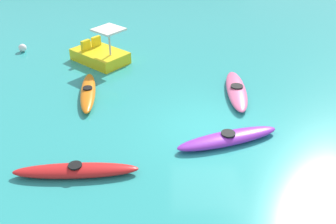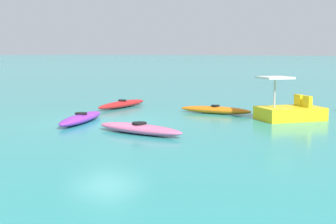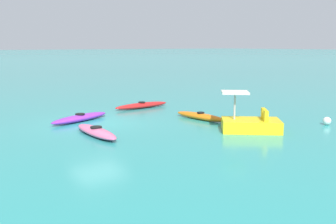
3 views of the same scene
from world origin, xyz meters
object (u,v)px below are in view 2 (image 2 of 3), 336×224
object	(u,v)px
kayak_purple	(81,118)
pedal_boat_yellow	(290,111)
kayak_orange	(215,110)
kayak_red	(122,104)
kayak_pink	(139,129)

from	to	relation	value
kayak_purple	pedal_boat_yellow	bearing A→B (deg)	127.79
kayak_orange	pedal_boat_yellow	size ratio (longest dim) A/B	1.14
kayak_orange	kayak_red	bearing A→B (deg)	-84.83
kayak_pink	kayak_purple	distance (m)	3.30
kayak_red	kayak_pink	distance (m)	7.10
kayak_pink	pedal_boat_yellow	size ratio (longest dim) A/B	1.17
pedal_boat_yellow	kayak_orange	bearing A→B (deg)	-90.52
kayak_orange	pedal_boat_yellow	xyz separation A→B (m)	(0.03, 3.22, 0.17)
kayak_red	kayak_orange	bearing A→B (deg)	95.17
kayak_red	kayak_purple	bearing A→B (deg)	19.69
kayak_red	kayak_purple	xyz separation A→B (m)	(4.49, 1.61, 0.00)
kayak_purple	kayak_orange	bearing A→B (deg)	147.94
kayak_orange	kayak_pink	world-z (taller)	same
kayak_pink	kayak_purple	size ratio (longest dim) A/B	0.94
kayak_orange	kayak_purple	bearing A→B (deg)	-32.06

